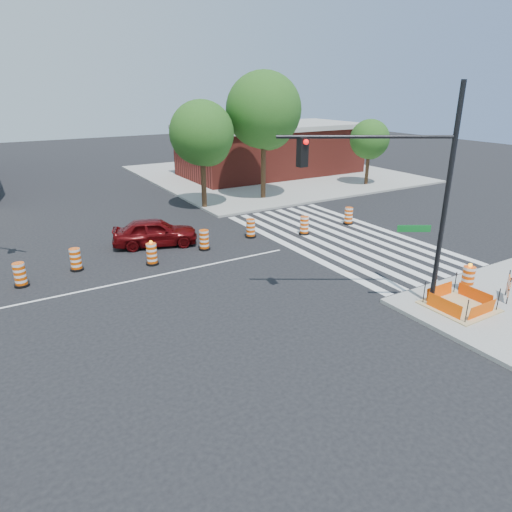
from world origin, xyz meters
name	(u,v)px	position (x,y,z in m)	size (l,w,h in m)	color
ground	(146,278)	(0.00, 0.00, 0.00)	(120.00, 120.00, 0.00)	black
sidewalk_ne	(271,174)	(18.00, 18.00, 0.07)	(22.00, 22.00, 0.15)	gray
crosswalk_east	(339,238)	(10.95, 0.00, 0.01)	(6.75, 13.50, 0.01)	silver
lane_centerline	(146,278)	(0.00, 0.00, 0.01)	(14.00, 0.12, 0.01)	silver
excavation_pit	(459,305)	(9.00, -9.00, 0.22)	(2.20, 2.20, 0.90)	tan
brick_storefront	(271,150)	(18.00, 18.00, 2.32)	(16.50, 8.50, 4.60)	maroon
red_coupe	(155,232)	(1.84, 3.93, 0.73)	(1.73, 4.31, 1.47)	#4F0608
signal_pole_se	(401,180)	(6.92, -7.42, 4.85)	(5.20, 3.20, 7.91)	black
pit_drum	(468,279)	(10.52, -8.20, 0.64)	(0.60, 0.60, 1.18)	black
barricade	(509,285)	(11.12, -9.51, 0.74)	(0.78, 0.55, 1.07)	#E44C04
tree_north_c	(202,137)	(7.32, 9.66, 4.77)	(4.18, 4.18, 7.10)	#382314
tree_north_d	(264,115)	(12.16, 9.88, 5.99)	(5.25, 5.25, 8.92)	#382314
tree_north_e	(370,142)	(22.13, 9.63, 3.62)	(3.20, 3.17, 5.39)	#382314
median_drum_2	(20,275)	(-4.73, 1.83, 0.48)	(0.60, 0.60, 1.02)	black
median_drum_3	(76,260)	(-2.40, 2.50, 0.48)	(0.60, 0.60, 1.02)	black
median_drum_4	(152,255)	(0.79, 1.42, 0.49)	(0.60, 0.60, 1.18)	black
median_drum_5	(204,241)	(3.76, 2.06, 0.48)	(0.60, 0.60, 1.02)	black
median_drum_6	(251,229)	(6.81, 2.59, 0.48)	(0.60, 0.60, 1.02)	black
median_drum_7	(304,226)	(9.66, 1.50, 0.48)	(0.60, 0.60, 1.02)	black
median_drum_8	(349,216)	(13.18, 1.77, 0.48)	(0.60, 0.60, 1.02)	black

